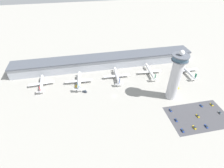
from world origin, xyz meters
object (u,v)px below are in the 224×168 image
object	(u,v)px
car_silver_sedan	(212,105)
car_red_hatchback	(194,127)
airplane_gate_charlie	(117,76)
airplane_gate_bravo	(79,81)
car_maroon_suv	(176,120)
car_navy_sedan	(198,116)
car_grey_coupe	(220,113)
airplane_gate_echo	(186,70)
car_green_van	(206,126)
airplane_gate_alpha	(41,83)
service_truck_catering	(78,85)
airplane_gate_delta	(150,71)
car_yellow_taxi	(183,131)
service_truck_fuel	(177,87)
car_white_wagon	(171,110)
control_tower	(176,76)
service_truck_baggage	(85,92)
car_black_suv	(201,106)

from	to	relation	value
car_silver_sedan	car_red_hatchback	bearing A→B (deg)	-145.75
airplane_gate_charlie	airplane_gate_bravo	bearing A→B (deg)	-177.67
car_maroon_suv	car_navy_sedan	distance (m)	25.35
car_grey_coupe	airplane_gate_echo	bearing A→B (deg)	86.48
airplane_gate_charlie	car_green_van	bearing A→B (deg)	-54.70
airplane_gate_alpha	service_truck_catering	world-z (taller)	airplane_gate_alpha
airplane_gate_delta	car_yellow_taxi	bearing A→B (deg)	-92.61
airplane_gate_alpha	car_navy_sedan	distance (m)	189.72
car_maroon_suv	car_green_van	distance (m)	29.07
airplane_gate_alpha	service_truck_fuel	world-z (taller)	airplane_gate_alpha
car_navy_sedan	car_grey_coupe	world-z (taller)	car_navy_sedan
airplane_gate_charlie	car_yellow_taxi	bearing A→B (deg)	-66.05
airplane_gate_echo	car_white_wagon	bearing A→B (deg)	-130.33
airplane_gate_echo	airplane_gate_alpha	bearing A→B (deg)	177.67
airplane_gate_bravo	airplane_gate_charlie	distance (m)	51.29
airplane_gate_charlie	airplane_gate_delta	size ratio (longest dim) A/B	1.00
airplane_gate_alpha	car_white_wagon	size ratio (longest dim) A/B	8.02
car_green_van	control_tower	bearing A→B (deg)	107.15
airplane_gate_bravo	airplane_gate_echo	xyz separation A→B (m)	(151.60, -3.59, -0.46)
airplane_gate_delta	airplane_gate_echo	bearing A→B (deg)	-7.42
airplane_gate_delta	car_white_wagon	xyz separation A→B (m)	(-3.61, -72.19, -3.83)
airplane_gate_charlie	car_white_wagon	size ratio (longest dim) A/B	8.84
service_truck_baggage	car_navy_sedan	world-z (taller)	service_truck_baggage
airplane_gate_charlie	car_navy_sedan	bearing A→B (deg)	-50.63
car_grey_coupe	service_truck_fuel	bearing A→B (deg)	114.63
control_tower	airplane_gate_bravo	bearing A→B (deg)	155.81
car_silver_sedan	car_red_hatchback	size ratio (longest dim) A/B	0.95
car_grey_coupe	service_truck_catering	bearing A→B (deg)	152.14
airplane_gate_bravo	car_silver_sedan	bearing A→B (deg)	-25.57
airplane_gate_bravo	airplane_gate_echo	bearing A→B (deg)	-1.36
airplane_gate_alpha	car_black_suv	size ratio (longest dim) A/B	8.69
airplane_gate_bravo	car_black_suv	xyz separation A→B (m)	(133.40, -69.29, -4.14)
service_truck_fuel	car_silver_sedan	world-z (taller)	service_truck_fuel
airplane_gate_alpha	airplane_gate_delta	distance (m)	147.65
airplane_gate_alpha	car_red_hatchback	bearing A→B (deg)	-32.61
control_tower	car_white_wagon	xyz separation A→B (m)	(-9.93, -21.42, -30.37)
car_grey_coupe	car_white_wagon	bearing A→B (deg)	164.64
airplane_gate_echo	car_white_wagon	size ratio (longest dim) A/B	9.75
airplane_gate_alpha	airplane_gate_echo	xyz separation A→B (m)	(199.58, -8.11, 0.18)
car_maroon_suv	car_red_hatchback	xyz separation A→B (m)	(13.20, -12.36, 0.04)
airplane_gate_echo	car_red_hatchback	size ratio (longest dim) A/B	9.16
service_truck_fuel	car_red_hatchback	world-z (taller)	service_truck_fuel
service_truck_baggage	car_black_suv	world-z (taller)	service_truck_baggage
service_truck_baggage	car_grey_coupe	world-z (taller)	service_truck_baggage
airplane_gate_bravo	airplane_gate_echo	world-z (taller)	airplane_gate_bravo
car_silver_sedan	car_white_wagon	size ratio (longest dim) A/B	1.01
service_truck_catering	car_yellow_taxi	size ratio (longest dim) A/B	1.55
car_black_suv	airplane_gate_echo	bearing A→B (deg)	74.52
airplane_gate_echo	car_silver_sedan	distance (m)	66.65
car_maroon_suv	car_navy_sedan	bearing A→B (deg)	1.80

